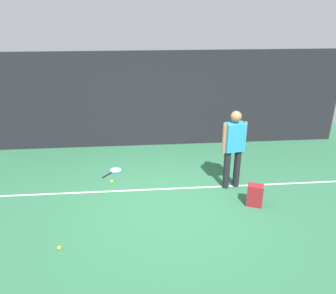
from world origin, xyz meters
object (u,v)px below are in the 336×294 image
at_px(tennis_ball_near_player, 112,181).
at_px(tennis_ball_by_fence, 225,169).
at_px(backpack, 255,195).
at_px(tennis_racket, 115,171).
at_px(tennis_player, 234,145).
at_px(tennis_ball_mid_court, 59,248).

xyz_separation_m(tennis_ball_near_player, tennis_ball_by_fence, (2.66, 0.39, 0.00)).
bearing_deg(backpack, tennis_racket, -9.47).
distance_m(tennis_player, tennis_ball_mid_court, 3.83).
xyz_separation_m(tennis_ball_by_fence, tennis_ball_mid_court, (-3.34, -2.53, 0.00)).
relative_size(tennis_player, tennis_racket, 2.86).
bearing_deg(tennis_racket, tennis_ball_by_fence, -56.62).
distance_m(tennis_racket, tennis_ball_mid_court, 2.80).
distance_m(tennis_racket, tennis_ball_near_player, 0.57).
relative_size(tennis_ball_near_player, tennis_ball_by_fence, 1.00).
bearing_deg(backpack, tennis_player, -48.25).
relative_size(backpack, tennis_ball_near_player, 6.67).
bearing_deg(tennis_player, tennis_ball_mid_court, 17.10).
bearing_deg(tennis_ball_by_fence, tennis_ball_mid_court, -142.89).
bearing_deg(tennis_racket, tennis_ball_mid_court, -157.46).
bearing_deg(backpack, tennis_ball_near_player, 0.02).
xyz_separation_m(tennis_player, backpack, (0.27, -0.75, -0.76)).
xyz_separation_m(backpack, tennis_ball_by_fence, (-0.20, 1.51, -0.18)).
height_order(backpack, tennis_ball_by_fence, backpack).
bearing_deg(tennis_ball_mid_court, tennis_ball_by_fence, 37.11).
bearing_deg(tennis_ball_by_fence, tennis_player, -95.34).
distance_m(backpack, tennis_ball_near_player, 3.08).
bearing_deg(tennis_ball_near_player, tennis_ball_mid_court, -107.72).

